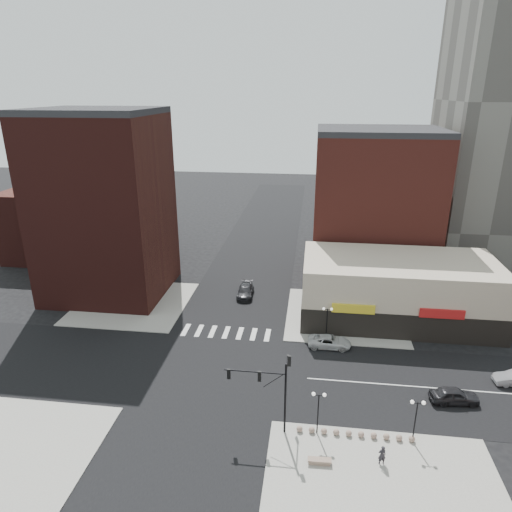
{
  "coord_description": "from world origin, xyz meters",
  "views": [
    {
      "loc": [
        9.83,
        -40.14,
        28.15
      ],
      "look_at": [
        3.87,
        6.03,
        11.0
      ],
      "focal_mm": 32.0,
      "sensor_mm": 36.0,
      "label": 1
    }
  ],
  "objects_px": {
    "street_lamp_se_a": "(319,403)",
    "stone_bench": "(319,461)",
    "street_lamp_se_b": "(417,411)",
    "traffic_signal": "(275,381)",
    "street_lamp_ne": "(327,315)",
    "dark_sedan_east": "(454,395)",
    "pedestrian": "(382,455)",
    "dark_sedan_north": "(245,291)",
    "white_suv": "(329,342)"
  },
  "relations": [
    {
      "from": "street_lamp_ne",
      "to": "dark_sedan_north",
      "type": "height_order",
      "value": "street_lamp_ne"
    },
    {
      "from": "street_lamp_ne",
      "to": "stone_bench",
      "type": "distance_m",
      "value": 19.67
    },
    {
      "from": "street_lamp_se_a",
      "to": "street_lamp_ne",
      "type": "distance_m",
      "value": 16.03
    },
    {
      "from": "street_lamp_se_a",
      "to": "stone_bench",
      "type": "bearing_deg",
      "value": -86.49
    },
    {
      "from": "street_lamp_se_a",
      "to": "stone_bench",
      "type": "height_order",
      "value": "street_lamp_se_a"
    },
    {
      "from": "street_lamp_se_b",
      "to": "dark_sedan_north",
      "type": "bearing_deg",
      "value": 124.25
    },
    {
      "from": "pedestrian",
      "to": "stone_bench",
      "type": "relative_size",
      "value": 0.91
    },
    {
      "from": "traffic_signal",
      "to": "pedestrian",
      "type": "height_order",
      "value": "traffic_signal"
    },
    {
      "from": "traffic_signal",
      "to": "dark_sedan_east",
      "type": "relative_size",
      "value": 1.71
    },
    {
      "from": "dark_sedan_north",
      "to": "traffic_signal",
      "type": "bearing_deg",
      "value": -78.54
    },
    {
      "from": "white_suv",
      "to": "traffic_signal",
      "type": "bearing_deg",
      "value": 160.26
    },
    {
      "from": "traffic_signal",
      "to": "street_lamp_ne",
      "type": "distance_m",
      "value": 16.62
    },
    {
      "from": "white_suv",
      "to": "street_lamp_se_b",
      "type": "bearing_deg",
      "value": -155.46
    },
    {
      "from": "street_lamp_se_a",
      "to": "street_lamp_se_b",
      "type": "bearing_deg",
      "value": 0.0
    },
    {
      "from": "dark_sedan_east",
      "to": "stone_bench",
      "type": "bearing_deg",
      "value": 120.8
    },
    {
      "from": "traffic_signal",
      "to": "stone_bench",
      "type": "height_order",
      "value": "traffic_signal"
    },
    {
      "from": "street_lamp_se_b",
      "to": "traffic_signal",
      "type": "bearing_deg",
      "value": 179.18
    },
    {
      "from": "stone_bench",
      "to": "dark_sedan_east",
      "type": "bearing_deg",
      "value": 34.65
    },
    {
      "from": "street_lamp_ne",
      "to": "dark_sedan_east",
      "type": "height_order",
      "value": "street_lamp_ne"
    },
    {
      "from": "dark_sedan_north",
      "to": "pedestrian",
      "type": "bearing_deg",
      "value": -64.94
    },
    {
      "from": "white_suv",
      "to": "pedestrian",
      "type": "xyz_separation_m",
      "value": [
        3.71,
        -17.31,
        0.3
      ]
    },
    {
      "from": "dark_sedan_east",
      "to": "stone_bench",
      "type": "xyz_separation_m",
      "value": [
        -12.7,
        -9.41,
        -0.42
      ]
    },
    {
      "from": "stone_bench",
      "to": "street_lamp_se_b",
      "type": "bearing_deg",
      "value": 21.92
    },
    {
      "from": "dark_sedan_north",
      "to": "white_suv",
      "type": "bearing_deg",
      "value": -49.07
    },
    {
      "from": "street_lamp_se_b",
      "to": "pedestrian",
      "type": "relative_size",
      "value": 2.42
    },
    {
      "from": "traffic_signal",
      "to": "street_lamp_ne",
      "type": "bearing_deg",
      "value": 73.25
    },
    {
      "from": "pedestrian",
      "to": "stone_bench",
      "type": "bearing_deg",
      "value": -2.98
    },
    {
      "from": "dark_sedan_east",
      "to": "stone_bench",
      "type": "relative_size",
      "value": 2.39
    },
    {
      "from": "white_suv",
      "to": "dark_sedan_north",
      "type": "bearing_deg",
      "value": 43.2
    },
    {
      "from": "white_suv",
      "to": "pedestrian",
      "type": "relative_size",
      "value": 2.86
    },
    {
      "from": "dark_sedan_north",
      "to": "pedestrian",
      "type": "xyz_separation_m",
      "value": [
        15.41,
        -29.73,
        0.22
      ]
    },
    {
      "from": "traffic_signal",
      "to": "white_suv",
      "type": "distance_m",
      "value": 15.81
    },
    {
      "from": "traffic_signal",
      "to": "dark_sedan_north",
      "type": "relative_size",
      "value": 1.48
    },
    {
      "from": "street_lamp_se_a",
      "to": "dark_sedan_east",
      "type": "xyz_separation_m",
      "value": [
        12.91,
        5.97,
        -2.52
      ]
    },
    {
      "from": "dark_sedan_east",
      "to": "stone_bench",
      "type": "height_order",
      "value": "dark_sedan_east"
    },
    {
      "from": "street_lamp_se_a",
      "to": "dark_sedan_north",
      "type": "bearing_deg",
      "value": 110.99
    },
    {
      "from": "white_suv",
      "to": "street_lamp_ne",
      "type": "bearing_deg",
      "value": 13.48
    },
    {
      "from": "traffic_signal",
      "to": "street_lamp_ne",
      "type": "height_order",
      "value": "traffic_signal"
    },
    {
      "from": "street_lamp_ne",
      "to": "dark_sedan_north",
      "type": "xyz_separation_m",
      "value": [
        -11.33,
        10.93,
        -2.53
      ]
    },
    {
      "from": "street_lamp_ne",
      "to": "pedestrian",
      "type": "xyz_separation_m",
      "value": [
        4.08,
        -18.81,
        -2.31
      ]
    },
    {
      "from": "street_lamp_ne",
      "to": "pedestrian",
      "type": "height_order",
      "value": "street_lamp_ne"
    },
    {
      "from": "street_lamp_se_a",
      "to": "pedestrian",
      "type": "distance_m",
      "value": 6.24
    },
    {
      "from": "street_lamp_se_a",
      "to": "pedestrian",
      "type": "xyz_separation_m",
      "value": [
        5.08,
        -2.81,
        -2.31
      ]
    },
    {
      "from": "street_lamp_se_a",
      "to": "white_suv",
      "type": "relative_size",
      "value": 0.84
    },
    {
      "from": "dark_sedan_east",
      "to": "pedestrian",
      "type": "xyz_separation_m",
      "value": [
        -7.84,
        -8.78,
        0.21
      ]
    },
    {
      "from": "street_lamp_se_b",
      "to": "stone_bench",
      "type": "relative_size",
      "value": 2.19
    },
    {
      "from": "traffic_signal",
      "to": "street_lamp_se_b",
      "type": "bearing_deg",
      "value": -0.82
    },
    {
      "from": "dark_sedan_north",
      "to": "street_lamp_se_b",
      "type": "bearing_deg",
      "value": -58.08
    },
    {
      "from": "traffic_signal",
      "to": "dark_sedan_east",
      "type": "xyz_separation_m",
      "value": [
        16.68,
        5.8,
        -4.19
      ]
    },
    {
      "from": "street_lamp_se_a",
      "to": "white_suv",
      "type": "distance_m",
      "value": 14.8
    }
  ]
}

